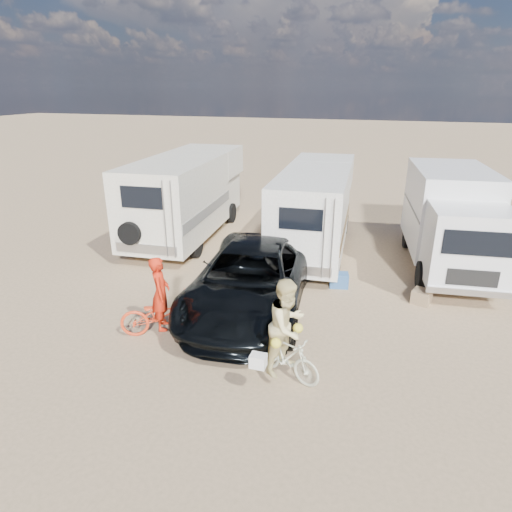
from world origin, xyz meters
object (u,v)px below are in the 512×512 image
(bike_man, at_px, (162,315))
(cooler, at_px, (339,280))
(rv_left, at_px, (187,197))
(box_truck, at_px, (452,222))
(bike_woman, at_px, (287,356))
(rider_man, at_px, (161,301))
(rider_woman, at_px, (287,334))
(rv_main, at_px, (315,210))
(crate, at_px, (422,297))
(dark_suv, at_px, (251,279))

(bike_man, bearing_deg, cooler, -66.25)
(rv_left, xyz_separation_m, box_truck, (8.99, -0.48, -0.00))
(box_truck, distance_m, bike_man, 8.96)
(bike_man, bearing_deg, box_truck, -69.99)
(bike_woman, xyz_separation_m, rider_man, (-3.05, 0.68, 0.40))
(rv_left, height_order, rider_man, rv_left)
(bike_woman, bearing_deg, rider_woman, 112.63)
(rv_main, distance_m, rider_woman, 7.36)
(crate, bearing_deg, bike_woman, -122.33)
(bike_man, bearing_deg, crate, -82.54)
(rv_left, distance_m, rider_woman, 9.24)
(bike_woman, bearing_deg, bike_man, 100.08)
(rv_left, height_order, rider_woman, rv_left)
(rv_main, distance_m, cooler, 3.32)
(rv_main, xyz_separation_m, bike_man, (-2.20, -6.61, -0.90))
(dark_suv, relative_size, bike_man, 3.08)
(bike_man, height_order, rider_man, rider_man)
(rv_left, bearing_deg, rv_main, -4.80)
(rv_left, relative_size, bike_man, 3.66)
(bike_woman, height_order, cooler, bike_woman)
(rv_main, xyz_separation_m, cooler, (1.26, -2.83, -1.19))
(rv_main, distance_m, rider_man, 6.99)
(rider_man, bearing_deg, box_truck, -69.99)
(rv_main, height_order, rider_man, rv_main)
(dark_suv, bearing_deg, box_truck, 35.65)
(bike_man, xyz_separation_m, rider_woman, (3.05, -0.68, 0.45))
(dark_suv, distance_m, bike_man, 2.40)
(box_truck, distance_m, crate, 3.12)
(rv_left, distance_m, dark_suv, 6.33)
(rv_left, bearing_deg, bike_man, -73.34)
(rider_man, bearing_deg, rv_main, -42.20)
(bike_man, bearing_deg, rv_main, -42.20)
(dark_suv, height_order, bike_woman, dark_suv)
(rv_left, xyz_separation_m, cooler, (6.02, -2.86, -1.28))
(rv_left, bearing_deg, bike_woman, -56.98)
(rv_left, relative_size, bike_woman, 4.58)
(bike_woman, xyz_separation_m, crate, (2.60, 4.11, -0.27))
(rv_left, height_order, dark_suv, rv_left)
(rv_main, distance_m, crate, 4.85)
(rider_woman, distance_m, cooler, 4.54)
(rv_left, distance_m, crate, 8.92)
(cooler, relative_size, crate, 1.14)
(bike_man, distance_m, bike_woman, 3.12)
(rv_left, xyz_separation_m, rider_man, (2.56, -6.64, -0.63))
(rv_main, bearing_deg, rv_left, 175.88)
(cooler, bearing_deg, rider_woman, -106.33)
(rv_left, height_order, bike_man, rv_left)
(bike_woman, relative_size, crate, 3.36)
(rv_left, xyz_separation_m, bike_man, (2.56, -6.64, -0.99))
(dark_suv, relative_size, cooler, 11.33)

